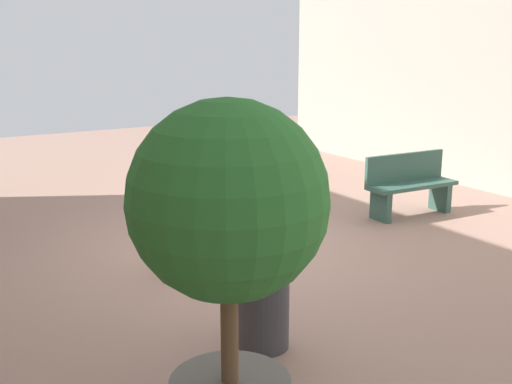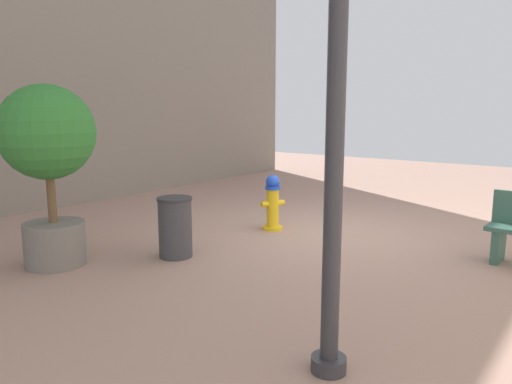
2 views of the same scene
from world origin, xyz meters
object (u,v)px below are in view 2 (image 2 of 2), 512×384
trash_bin (175,227)px  fire_hydrant (272,202)px  planter_tree (48,151)px  street_lamp (338,14)px

trash_bin → fire_hydrant: bearing=-95.2°
fire_hydrant → planter_tree: 3.62m
planter_tree → trash_bin: 1.90m
fire_hydrant → trash_bin: 2.07m
planter_tree → fire_hydrant: bearing=-110.1°
street_lamp → planter_tree: bearing=-2.1°
street_lamp → fire_hydrant: bearing=-49.2°
fire_hydrant → trash_bin: size_ratio=1.12×
trash_bin → street_lamp: bearing=156.7°
fire_hydrant → street_lamp: street_lamp is taller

